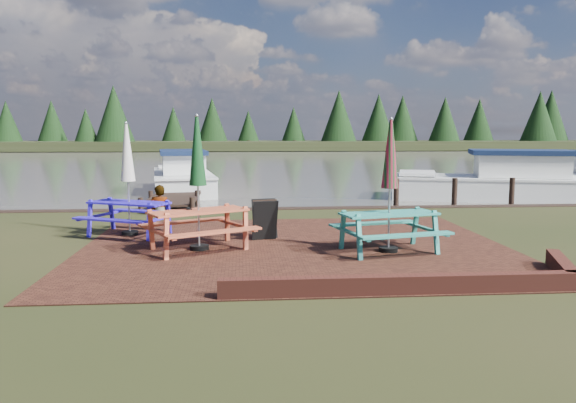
{
  "coord_description": "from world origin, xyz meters",
  "views": [
    {
      "loc": [
        -1.12,
        -10.72,
        2.47
      ],
      "look_at": [
        -0.16,
        0.93,
        1.0
      ],
      "focal_mm": 35.0,
      "sensor_mm": 36.0,
      "label": 1
    }
  ],
  "objects_px": {
    "picnic_table_teal": "(389,206)",
    "chalkboard": "(265,219)",
    "jetty": "(181,192)",
    "boat_jetty": "(183,178)",
    "picnic_table_blue": "(129,197)",
    "person": "(159,185)",
    "picnic_table_red": "(198,204)",
    "boat_near": "(499,184)"
  },
  "relations": [
    {
      "from": "picnic_table_blue",
      "to": "jetty",
      "type": "distance_m",
      "value": 8.62
    },
    {
      "from": "picnic_table_red",
      "to": "boat_near",
      "type": "height_order",
      "value": "picnic_table_red"
    },
    {
      "from": "picnic_table_blue",
      "to": "chalkboard",
      "type": "bearing_deg",
      "value": 11.27
    },
    {
      "from": "boat_jetty",
      "to": "boat_near",
      "type": "xyz_separation_m",
      "value": [
        12.54,
        -3.82,
        0.03
      ]
    },
    {
      "from": "person",
      "to": "boat_near",
      "type": "bearing_deg",
      "value": -158.5
    },
    {
      "from": "picnic_table_teal",
      "to": "boat_jetty",
      "type": "bearing_deg",
      "value": 99.24
    },
    {
      "from": "picnic_table_red",
      "to": "boat_near",
      "type": "xyz_separation_m",
      "value": [
        10.85,
        9.34,
        -0.54
      ]
    },
    {
      "from": "picnic_table_red",
      "to": "boat_jetty",
      "type": "xyz_separation_m",
      "value": [
        -1.69,
        13.16,
        -0.57
      ]
    },
    {
      "from": "picnic_table_teal",
      "to": "chalkboard",
      "type": "xyz_separation_m",
      "value": [
        -2.47,
        1.54,
        -0.48
      ]
    },
    {
      "from": "chalkboard",
      "to": "jetty",
      "type": "height_order",
      "value": "chalkboard"
    },
    {
      "from": "jetty",
      "to": "boat_jetty",
      "type": "relative_size",
      "value": 1.25
    },
    {
      "from": "picnic_table_blue",
      "to": "chalkboard",
      "type": "xyz_separation_m",
      "value": [
        3.19,
        -0.81,
        -0.46
      ]
    },
    {
      "from": "jetty",
      "to": "boat_near",
      "type": "distance_m",
      "value": 12.37
    },
    {
      "from": "picnic_table_blue",
      "to": "boat_jetty",
      "type": "height_order",
      "value": "picnic_table_blue"
    },
    {
      "from": "picnic_table_teal",
      "to": "chalkboard",
      "type": "height_order",
      "value": "picnic_table_teal"
    },
    {
      "from": "picnic_table_blue",
      "to": "picnic_table_teal",
      "type": "bearing_deg",
      "value": 2.91
    },
    {
      "from": "picnic_table_red",
      "to": "boat_jetty",
      "type": "height_order",
      "value": "picnic_table_red"
    },
    {
      "from": "chalkboard",
      "to": "person",
      "type": "xyz_separation_m",
      "value": [
        -2.94,
        4.07,
        0.41
      ]
    },
    {
      "from": "picnic_table_teal",
      "to": "picnic_table_blue",
      "type": "relative_size",
      "value": 1.02
    },
    {
      "from": "picnic_table_red",
      "to": "picnic_table_blue",
      "type": "xyz_separation_m",
      "value": [
        -1.77,
        1.84,
        -0.05
      ]
    },
    {
      "from": "picnic_table_teal",
      "to": "chalkboard",
      "type": "distance_m",
      "value": 2.95
    },
    {
      "from": "picnic_table_teal",
      "to": "picnic_table_blue",
      "type": "distance_m",
      "value": 6.12
    },
    {
      "from": "picnic_table_red",
      "to": "chalkboard",
      "type": "height_order",
      "value": "picnic_table_red"
    },
    {
      "from": "chalkboard",
      "to": "jetty",
      "type": "bearing_deg",
      "value": 92.99
    },
    {
      "from": "boat_jetty",
      "to": "picnic_table_blue",
      "type": "bearing_deg",
      "value": -99.09
    },
    {
      "from": "chalkboard",
      "to": "boat_jetty",
      "type": "distance_m",
      "value": 12.52
    },
    {
      "from": "chalkboard",
      "to": "boat_near",
      "type": "xyz_separation_m",
      "value": [
        9.44,
        8.3,
        -0.04
      ]
    },
    {
      "from": "boat_jetty",
      "to": "boat_near",
      "type": "distance_m",
      "value": 13.11
    },
    {
      "from": "picnic_table_teal",
      "to": "jetty",
      "type": "bearing_deg",
      "value": 103.16
    },
    {
      "from": "picnic_table_teal",
      "to": "picnic_table_blue",
      "type": "bearing_deg",
      "value": 144.47
    },
    {
      "from": "picnic_table_teal",
      "to": "person",
      "type": "distance_m",
      "value": 7.79
    },
    {
      "from": "picnic_table_teal",
      "to": "picnic_table_red",
      "type": "bearing_deg",
      "value": 159.59
    },
    {
      "from": "picnic_table_red",
      "to": "person",
      "type": "distance_m",
      "value": 5.33
    },
    {
      "from": "picnic_table_blue",
      "to": "jetty",
      "type": "bearing_deg",
      "value": 113.5
    },
    {
      "from": "chalkboard",
      "to": "picnic_table_blue",
      "type": "bearing_deg",
      "value": 151.67
    },
    {
      "from": "boat_jetty",
      "to": "person",
      "type": "relative_size",
      "value": 4.13
    },
    {
      "from": "boat_jetty",
      "to": "boat_near",
      "type": "height_order",
      "value": "boat_near"
    },
    {
      "from": "picnic_table_red",
      "to": "jetty",
      "type": "relative_size",
      "value": 0.31
    },
    {
      "from": "chalkboard",
      "to": "boat_jetty",
      "type": "xyz_separation_m",
      "value": [
        -3.1,
        12.13,
        -0.07
      ]
    },
    {
      "from": "boat_jetty",
      "to": "picnic_table_red",
      "type": "bearing_deg",
      "value": -91.35
    },
    {
      "from": "person",
      "to": "picnic_table_blue",
      "type": "bearing_deg",
      "value": 88.36
    },
    {
      "from": "jetty",
      "to": "person",
      "type": "height_order",
      "value": "person"
    }
  ]
}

